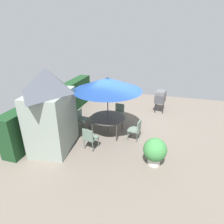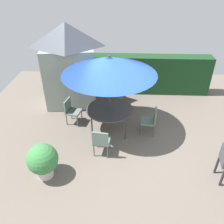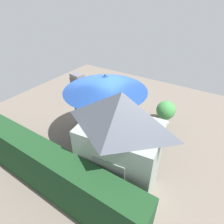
{
  "view_description": "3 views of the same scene",
  "coord_description": "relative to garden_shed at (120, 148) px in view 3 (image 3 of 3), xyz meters",
  "views": [
    {
      "loc": [
        -7.65,
        -1.51,
        4.3
      ],
      "look_at": [
        -0.22,
        0.62,
        0.91
      ],
      "focal_mm": 30.17,
      "sensor_mm": 36.0,
      "label": 1
    },
    {
      "loc": [
        -0.22,
        -5.62,
        4.77
      ],
      "look_at": [
        -0.47,
        0.02,
        1.12
      ],
      "focal_mm": 36.93,
      "sensor_mm": 36.0,
      "label": 2
    },
    {
      "loc": [
        -3.79,
        5.31,
        4.83
      ],
      "look_at": [
        -0.67,
        0.43,
        1.01
      ],
      "focal_mm": 29.57,
      "sensor_mm": 36.0,
      "label": 3
    }
  ],
  "objects": [
    {
      "name": "patio_table",
      "position": [
        1.6,
        -1.71,
        -0.85
      ],
      "size": [
        1.52,
        1.52,
        0.79
      ],
      "color": "#47423D",
      "rests_on": "ground"
    },
    {
      "name": "chair_toward_house",
      "position": [
        0.25,
        -1.4,
        -1.08
      ],
      "size": [
        0.56,
        0.55,
        0.9
      ],
      "color": "slate",
      "rests_on": "ground"
    },
    {
      "name": "garden_shed",
      "position": [
        0.0,
        0.0,
        0.0
      ],
      "size": [
        2.14,
        1.66,
        3.13
      ],
      "color": "gray",
      "rests_on": "ground"
    },
    {
      "name": "patio_umbrella",
      "position": [
        1.6,
        -1.71,
        0.68
      ],
      "size": [
        2.85,
        2.85,
        2.6
      ],
      "color": "#4C4C51",
      "rests_on": "ground"
    },
    {
      "name": "chair_toward_hedge",
      "position": [
        1.79,
        -0.35,
        -1.08
      ],
      "size": [
        0.52,
        0.52,
        0.9
      ],
      "color": "slate",
      "rests_on": "ground"
    },
    {
      "name": "ground_plane",
      "position": [
        2.18,
        -2.42,
        -1.6
      ],
      "size": [
        11.0,
        11.0,
        0.0
      ],
      "primitive_type": "plane",
      "color": "#6B6056"
    },
    {
      "name": "bbq_grill",
      "position": [
        4.85,
        -3.79,
        -0.75
      ],
      "size": [
        0.78,
        0.62,
        1.2
      ],
      "color": "#47474C",
      "rests_on": "ground"
    },
    {
      "name": "chair_far_side",
      "position": [
        2.95,
        -1.88,
        -1.08
      ],
      "size": [
        0.52,
        0.51,
        0.9
      ],
      "color": "slate",
      "rests_on": "ground"
    },
    {
      "name": "chair_near_shed",
      "position": [
        1.43,
        -3.0,
        -1.08
      ],
      "size": [
        0.52,
        0.52,
        0.9
      ],
      "color": "slate",
      "rests_on": "ground"
    },
    {
      "name": "potted_plant_by_grill",
      "position": [
        0.0,
        -3.87,
        -1.04
      ],
      "size": [
        0.8,
        0.8,
        0.99
      ],
      "color": "silver",
      "rests_on": "ground"
    },
    {
      "name": "hedge_backdrop",
      "position": [
        2.18,
        1.08,
        -0.79
      ],
      "size": [
        6.94,
        0.63,
        1.62
      ],
      "color": "#193D1E",
      "rests_on": "ground"
    },
    {
      "name": "potted_plant_by_shed",
      "position": [
        1.02,
        0.24,
        -1.0
      ],
      "size": [
        0.73,
        0.73,
        1.05
      ],
      "color": "#936651",
      "rests_on": "ground"
    }
  ]
}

